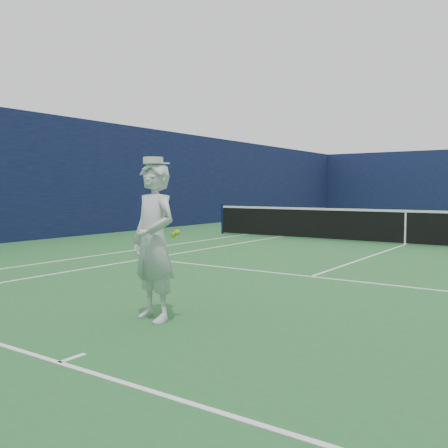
% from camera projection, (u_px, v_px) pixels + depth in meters
% --- Properties ---
extents(ground, '(80.00, 80.00, 0.00)m').
position_uv_depth(ground, '(405.00, 245.00, 14.35)').
color(ground, '#24612C').
rests_on(ground, ground).
extents(court_markings, '(11.03, 23.83, 0.01)m').
position_uv_depth(court_markings, '(405.00, 245.00, 14.35)').
color(court_markings, white).
rests_on(court_markings, ground).
extents(windscreen_fence, '(20.12, 36.12, 4.00)m').
position_uv_depth(windscreen_fence, '(407.00, 175.00, 14.21)').
color(windscreen_fence, '#0F1739').
rests_on(windscreen_fence, ground).
extents(tennis_net, '(12.88, 0.09, 1.07)m').
position_uv_depth(tennis_net, '(405.00, 226.00, 14.31)').
color(tennis_net, '#141E4C').
rests_on(tennis_net, ground).
extents(tennis_player, '(0.78, 0.63, 1.98)m').
position_uv_depth(tennis_player, '(154.00, 241.00, 6.04)').
color(tennis_player, silver).
rests_on(tennis_player, ground).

